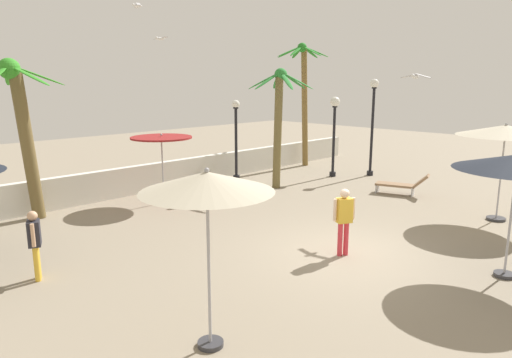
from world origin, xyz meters
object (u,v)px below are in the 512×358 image
patio_umbrella_4 (162,144)px  patio_umbrella_3 (506,131)px  patio_umbrella_0 (207,184)px  lounge_chair_0 (402,184)px  lamp_post_0 (334,123)px  lamp_post_2 (373,116)px  palm_tree_2 (304,91)px  lamp_post_1 (236,134)px  seagull_0 (137,5)px  palm_tree_1 (279,114)px  guest_0 (344,216)px  palm_tree_0 (22,122)px  seagull_2 (160,38)px  seagull_1 (415,76)px  guest_1 (35,239)px

patio_umbrella_4 → patio_umbrella_3: bearing=-56.3°
patio_umbrella_0 → lounge_chair_0: patio_umbrella_0 is taller
lamp_post_0 → lamp_post_2: bearing=-37.9°
patio_umbrella_0 → palm_tree_2: size_ratio=0.49×
lamp_post_1 → lamp_post_2: lamp_post_2 is taller
lamp_post_0 → lounge_chair_0: lamp_post_0 is taller
patio_umbrella_3 → seagull_0: 13.55m
palm_tree_1 → seagull_0: seagull_0 is taller
palm_tree_1 → guest_0: (-4.47, -6.11, -1.91)m
palm_tree_0 → lamp_post_2: size_ratio=1.13×
lamp_post_2 → seagull_2: seagull_2 is taller
palm_tree_2 → lamp_post_1: size_ratio=1.75×
patio_umbrella_0 → seagull_0: seagull_0 is taller
patio_umbrella_3 → patio_umbrella_4: 10.76m
lamp_post_1 → lamp_post_0: bearing=-35.9°
seagull_0 → lamp_post_0: bearing=-33.6°
patio_umbrella_4 → guest_0: bearing=-88.5°
palm_tree_2 → seagull_2: size_ratio=5.94×
lamp_post_1 → patio_umbrella_0: bearing=-135.0°
seagull_1 → lamp_post_0: bearing=55.0°
lamp_post_0 → guest_1: bearing=-171.7°
guest_0 → palm_tree_0: bearing=116.0°
palm_tree_1 → seagull_2: size_ratio=4.66×
patio_umbrella_3 → palm_tree_2: size_ratio=0.50×
patio_umbrella_0 → seagull_1: seagull_1 is taller
palm_tree_0 → seagull_2: bearing=15.0°
patio_umbrella_3 → patio_umbrella_4: size_ratio=1.22×
palm_tree_2 → seagull_1: bearing=-121.3°
seagull_1 → patio_umbrella_4: bearing=120.9°
palm_tree_2 → guest_0: bearing=-136.4°
lounge_chair_0 → guest_1: (-12.52, 1.86, 0.52)m
patio_umbrella_3 → seagull_1: 3.15m
patio_umbrella_0 → seagull_2: 13.20m
patio_umbrella_0 → seagull_1: 8.99m
patio_umbrella_4 → palm_tree_0: 4.27m
guest_0 → seagull_2: seagull_2 is taller
seagull_2 → patio_umbrella_4: bearing=-125.8°
guest_0 → guest_1: (-5.76, 3.83, -0.09)m
palm_tree_2 → lamp_post_1: (-4.60, -0.09, -1.74)m
patio_umbrella_4 → lounge_chair_0: size_ratio=1.24×
patio_umbrella_4 → palm_tree_1: 4.87m
patio_umbrella_0 → seagull_2: seagull_2 is taller
seagull_0 → seagull_1: bearing=-73.5°
seagull_0 → palm_tree_2: bearing=-13.4°
palm_tree_0 → guest_1: (-1.59, -4.71, -2.06)m
palm_tree_2 → patio_umbrella_0: bearing=-146.1°
palm_tree_0 → lamp_post_2: 13.82m
patio_umbrella_4 → seagull_2: bearing=54.2°
palm_tree_1 → guest_0: size_ratio=2.80×
lamp_post_2 → seagull_0: size_ratio=4.16×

